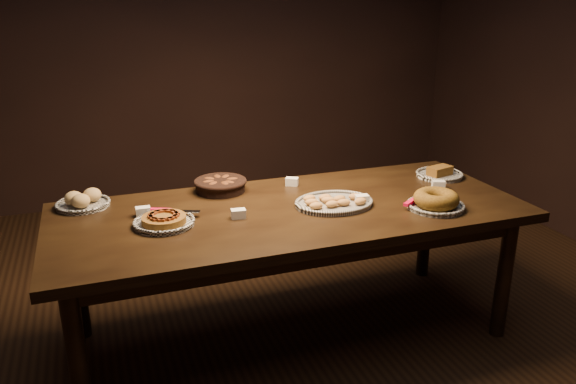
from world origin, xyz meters
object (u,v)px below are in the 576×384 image
object	(u,v)px
buffet_table	(291,221)
bundt_cake_plate	(436,201)
apple_tart_plate	(164,221)
madeleine_platter	(334,202)

from	to	relation	value
buffet_table	bundt_cake_plate	world-z (taller)	bundt_cake_plate
apple_tart_plate	bundt_cake_plate	distance (m)	1.36
madeleine_platter	bundt_cake_plate	size ratio (longest dim) A/B	1.26
buffet_table	madeleine_platter	xyz separation A→B (m)	(0.22, -0.04, 0.09)
bundt_cake_plate	madeleine_platter	bearing A→B (deg)	141.19
apple_tart_plate	buffet_table	bearing A→B (deg)	16.28
apple_tart_plate	bundt_cake_plate	size ratio (longest dim) A/B	1.02
buffet_table	bundt_cake_plate	distance (m)	0.75
bundt_cake_plate	buffet_table	bearing A→B (deg)	145.43
madeleine_platter	buffet_table	bearing A→B (deg)	146.62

